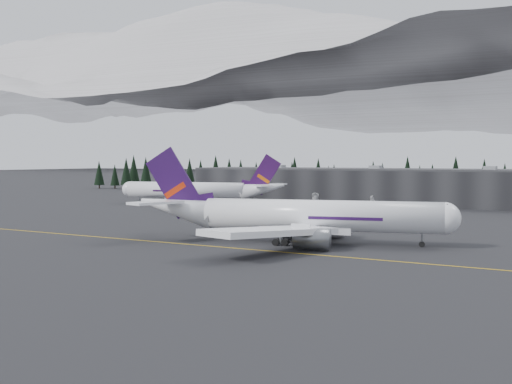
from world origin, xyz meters
The scene contains 8 objects.
ground centered at (0.00, 0.00, 0.00)m, with size 1400.00×1400.00×0.00m, color black.
taxiline centered at (0.00, -2.00, 0.01)m, with size 400.00×0.40×0.02m, color gold.
terminal centered at (0.00, 125.00, 6.30)m, with size 160.00×30.00×12.60m.
treeline centered at (0.00, 162.00, 7.50)m, with size 360.00×20.00×15.00m, color black.
jet_main centered at (13.82, 10.15, 5.25)m, with size 62.13×56.57×18.63m.
jet_parked centered at (-59.25, 83.36, 5.02)m, with size 59.55×54.34×17.80m.
gse_vehicle_a centered at (-21.34, 97.08, 0.66)m, with size 2.19×4.74×1.32m, color silver.
gse_vehicle_b centered at (-1.82, 99.40, 0.71)m, with size 1.67×4.16×1.42m, color silver.
Camera 1 is at (69.31, -100.07, 16.27)m, focal length 45.00 mm.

